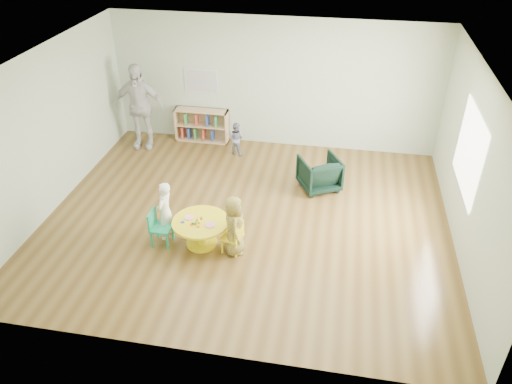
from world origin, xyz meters
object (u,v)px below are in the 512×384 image
at_px(kid_chair_left, 159,226).
at_px(child_left, 165,211).
at_px(activity_table, 201,228).
at_px(armchair, 319,173).
at_px(toddler, 236,138).
at_px(child_right, 234,226).
at_px(kid_chair_right, 234,237).
at_px(adult_caretaker, 139,106).
at_px(bookshelf, 202,125).

xyz_separation_m(kid_chair_left, child_left, (0.07, 0.18, 0.19)).
height_order(activity_table, kid_chair_left, kid_chair_left).
bearing_deg(armchair, toddler, -58.33).
relative_size(armchair, child_left, 0.69).
relative_size(kid_chair_left, child_right, 0.60).
distance_m(kid_chair_right, toddler, 3.35).
bearing_deg(kid_chair_right, kid_chair_left, 103.97).
bearing_deg(child_left, child_right, 88.01).
bearing_deg(activity_table, adult_caretaker, 125.04).
distance_m(kid_chair_left, kid_chair_right, 1.26).
relative_size(bookshelf, toddler, 1.64).
relative_size(kid_chair_right, child_right, 0.54).
height_order(toddler, adult_caretaker, adult_caretaker).
bearing_deg(child_left, bookshelf, -166.83).
xyz_separation_m(activity_table, kid_chair_right, (0.57, -0.10, -0.02)).
height_order(activity_table, bookshelf, bookshelf).
relative_size(activity_table, toddler, 1.26).
bearing_deg(activity_table, toddler, 92.00).
height_order(armchair, toddler, toddler).
relative_size(child_right, toddler, 1.40).
xyz_separation_m(toddler, adult_caretaker, (-2.13, 0.01, 0.57)).
relative_size(kid_chair_left, child_left, 0.59).
relative_size(armchair, adult_caretaker, 0.38).
distance_m(activity_table, kid_chair_left, 0.69).
xyz_separation_m(armchair, adult_caretaker, (-4.00, 1.10, 0.61)).
bearing_deg(armchair, kid_chair_left, 13.87).
bearing_deg(toddler, adult_caretaker, 15.15).
bearing_deg(kid_chair_right, bookshelf, 36.91).
height_order(kid_chair_left, armchair, armchair).
relative_size(activity_table, child_left, 0.89).
distance_m(activity_table, bookshelf, 3.85).
height_order(bookshelf, child_right, child_right).
height_order(bookshelf, toddler, bookshelf).
relative_size(activity_table, kid_chair_left, 1.49).
bearing_deg(activity_table, child_left, 171.84).
height_order(child_right, adult_caretaker, adult_caretaker).
relative_size(kid_chair_left, adult_caretaker, 0.33).
height_order(kid_chair_left, child_left, child_left).
height_order(bookshelf, adult_caretaker, adult_caretaker).
bearing_deg(toddler, kid_chair_right, 117.24).
height_order(child_left, toddler, child_left).
relative_size(child_left, adult_caretaker, 0.55).
xyz_separation_m(armchair, child_right, (-1.18, -2.19, 0.19)).
bearing_deg(activity_table, bookshelf, 105.42).
bearing_deg(toddler, kid_chair_left, 95.56).
height_order(activity_table, armchair, armchair).
relative_size(activity_table, adult_caretaker, 0.49).
bearing_deg(toddler, armchair, 165.14).
xyz_separation_m(bookshelf, toddler, (0.91, -0.52, 0.00)).
bearing_deg(bookshelf, kid_chair_right, -67.23).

